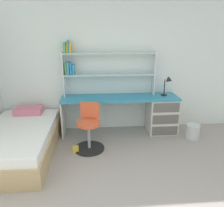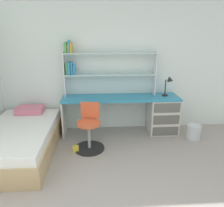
% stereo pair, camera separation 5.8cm
% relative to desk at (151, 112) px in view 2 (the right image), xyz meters
% --- Properties ---
extents(room_shell, '(5.74, 6.58, 2.76)m').
position_rel_desk_xyz_m(room_shell, '(-1.85, -1.19, 0.96)').
color(room_shell, silver).
rests_on(room_shell, ground_plane).
extents(desk, '(2.25, 0.53, 0.75)m').
position_rel_desk_xyz_m(desk, '(0.00, 0.00, 0.00)').
color(desk, teal).
rests_on(desk, ground_plane).
extents(bookshelf_hutch, '(1.76, 0.22, 1.05)m').
position_rel_desk_xyz_m(bookshelf_hutch, '(-1.02, 0.15, 0.92)').
color(bookshelf_hutch, silver).
rests_on(bookshelf_hutch, desk).
extents(desk_lamp, '(0.20, 0.17, 0.38)m').
position_rel_desk_xyz_m(desk_lamp, '(0.32, -0.00, 0.58)').
color(desk_lamp, black).
rests_on(desk_lamp, desk).
extents(swivel_chair, '(0.52, 0.52, 0.80)m').
position_rel_desk_xyz_m(swivel_chair, '(-1.21, -0.60, -0.11)').
color(swivel_chair, black).
rests_on(swivel_chair, ground_plane).
extents(bed_platform, '(1.11, 1.93, 0.58)m').
position_rel_desk_xyz_m(bed_platform, '(-2.36, -0.68, -0.19)').
color(bed_platform, tan).
rests_on(bed_platform, ground_plane).
extents(waste_bin, '(0.26, 0.26, 0.27)m').
position_rel_desk_xyz_m(waste_bin, '(0.74, -0.36, -0.29)').
color(waste_bin, silver).
rests_on(waste_bin, ground_plane).
extents(toy_block_yellow_2, '(0.11, 0.11, 0.10)m').
position_rel_desk_xyz_m(toy_block_yellow_2, '(-1.45, -0.71, -0.37)').
color(toy_block_yellow_2, gold).
rests_on(toy_block_yellow_2, ground_plane).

